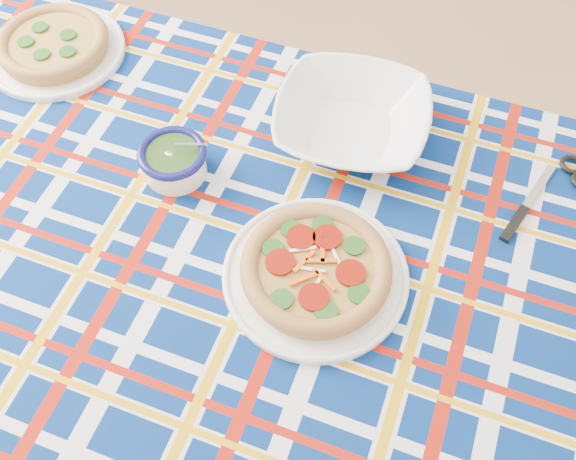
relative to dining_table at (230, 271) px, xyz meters
The scene contains 8 objects.
floor 0.72m from the dining_table, 55.78° to the left, with size 4.00×4.00×0.00m, color #9A6F4F.
dining_table is the anchor object (origin of this frame).
tablecloth 0.02m from the dining_table, 158.20° to the left, with size 1.55×0.98×0.10m, color navy, non-canonical shape.
main_focaccia_plate 0.18m from the dining_table, 10.93° to the left, with size 0.30×0.30×0.06m, color #AA7F3C, non-canonical shape.
pesto_bowl 0.21m from the dining_table, 153.45° to the left, with size 0.12×0.12×0.07m, color #17330D, non-canonical shape.
serving_bowl 0.34m from the dining_table, 81.15° to the left, with size 0.27×0.27×0.07m, color white.
second_focaccia_plate 0.59m from the dining_table, 160.52° to the left, with size 0.28×0.28×0.05m, color #AA7F3C, non-canonical shape.
table_knife 0.54m from the dining_table, 44.50° to the left, with size 0.21×0.02×0.01m, color silver, non-canonical shape.
Camera 1 is at (0.20, -0.67, 1.60)m, focal length 40.00 mm.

